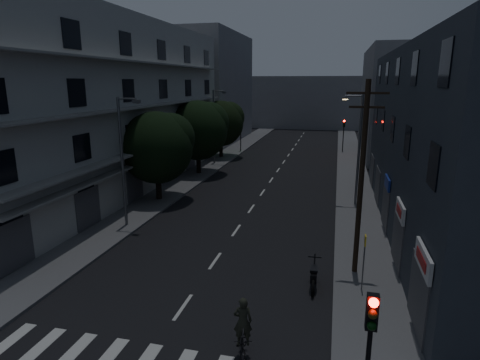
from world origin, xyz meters
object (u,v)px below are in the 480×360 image
at_px(bus_stop_sign, 364,253).
at_px(traffic_signal_near, 370,339).
at_px(utility_pole, 361,176).
at_px(motorcycle, 314,277).
at_px(cyclist, 243,337).

bearing_deg(bus_stop_sign, traffic_signal_near, -92.91).
relative_size(utility_pole, motorcycle, 4.23).
xyz_separation_m(traffic_signal_near, cyclist, (-3.72, 2.65, -2.37)).
bearing_deg(motorcycle, utility_pole, 43.25).
xyz_separation_m(bus_stop_sign, motorcycle, (-2.09, -0.08, -1.35)).
distance_m(traffic_signal_near, utility_pole, 9.87).
bearing_deg(traffic_signal_near, bus_stop_sign, 87.09).
bearing_deg(cyclist, motorcycle, 53.52).
xyz_separation_m(traffic_signal_near, bus_stop_sign, (0.40, 7.96, -1.21)).
bearing_deg(cyclist, bus_stop_sign, 36.98).
height_order(utility_pole, bus_stop_sign, utility_pole).
bearing_deg(utility_pole, cyclist, -118.81).
relative_size(traffic_signal_near, utility_pole, 0.46).
relative_size(bus_stop_sign, cyclist, 1.16).
distance_m(bus_stop_sign, motorcycle, 2.49).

